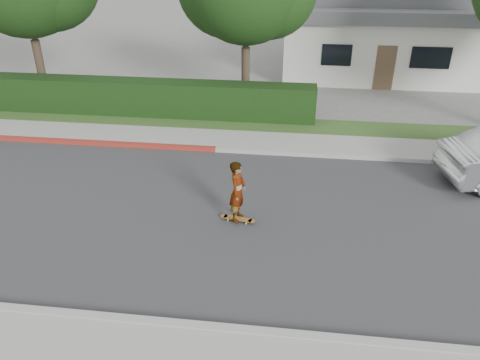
# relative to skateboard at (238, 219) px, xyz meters

# --- Properties ---
(ground) EXTENTS (120.00, 120.00, 0.00)m
(ground) POSITION_rel_skateboard_xyz_m (-2.32, 0.19, -0.08)
(ground) COLOR slate
(ground) RESTS_ON ground
(road) EXTENTS (60.00, 8.00, 0.01)m
(road) POSITION_rel_skateboard_xyz_m (-2.32, 0.19, -0.08)
(road) COLOR #2D2D30
(road) RESTS_ON ground
(curb_near) EXTENTS (60.00, 0.20, 0.15)m
(curb_near) POSITION_rel_skateboard_xyz_m (-2.32, -3.91, -0.01)
(curb_near) COLOR #9E9E99
(curb_near) RESTS_ON ground
(sidewalk_near) EXTENTS (60.00, 1.60, 0.12)m
(sidewalk_near) POSITION_rel_skateboard_xyz_m (-2.32, -4.81, -0.02)
(sidewalk_near) COLOR gray
(sidewalk_near) RESTS_ON ground
(curb_far) EXTENTS (60.00, 0.20, 0.15)m
(curb_far) POSITION_rel_skateboard_xyz_m (-2.32, 4.29, -0.01)
(curb_far) COLOR #9E9E99
(curb_far) RESTS_ON ground
(curb_red_section) EXTENTS (12.00, 0.21, 0.15)m
(curb_red_section) POSITION_rel_skateboard_xyz_m (-7.32, 4.29, -0.01)
(curb_red_section) COLOR maroon
(curb_red_section) RESTS_ON ground
(sidewalk_far) EXTENTS (60.00, 1.60, 0.12)m
(sidewalk_far) POSITION_rel_skateboard_xyz_m (-2.32, 5.19, -0.02)
(sidewalk_far) COLOR gray
(sidewalk_far) RESTS_ON ground
(planting_strip) EXTENTS (60.00, 1.60, 0.10)m
(planting_strip) POSITION_rel_skateboard_xyz_m (-2.32, 6.79, -0.03)
(planting_strip) COLOR #2D4C1E
(planting_strip) RESTS_ON ground
(hedge) EXTENTS (15.00, 1.00, 1.50)m
(hedge) POSITION_rel_skateboard_xyz_m (-5.32, 7.39, 0.67)
(hedge) COLOR black
(hedge) RESTS_ON ground
(house) EXTENTS (10.60, 8.60, 4.30)m
(house) POSITION_rel_skateboard_xyz_m (5.68, 16.19, 2.01)
(house) COLOR beige
(house) RESTS_ON ground
(skateboard) EXTENTS (0.98, 0.36, 0.09)m
(skateboard) POSITION_rel_skateboard_xyz_m (0.00, 0.00, 0.00)
(skateboard) COLOR gold
(skateboard) RESTS_ON ground
(skateboarder) EXTENTS (0.52, 0.68, 1.68)m
(skateboarder) POSITION_rel_skateboard_xyz_m (0.00, -0.00, 0.85)
(skateboarder) COLOR white
(skateboarder) RESTS_ON skateboard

